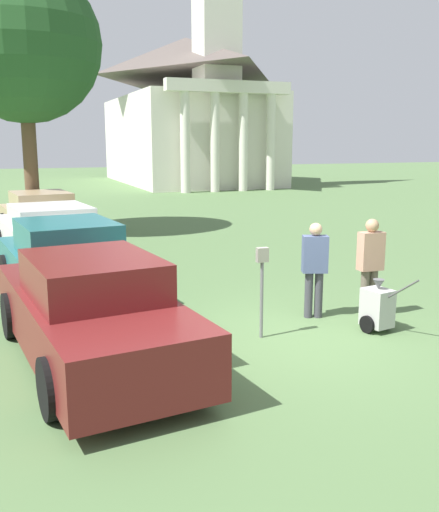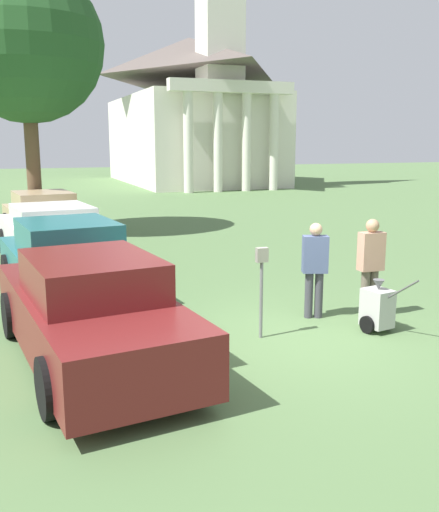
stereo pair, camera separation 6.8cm
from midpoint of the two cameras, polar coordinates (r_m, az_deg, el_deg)
name	(u,v)px [view 1 (the left image)]	position (r m, az deg, el deg)	size (l,w,h in m)	color
ground_plane	(291,339)	(8.87, 6.94, -8.23)	(120.00, 120.00, 0.00)	#517042
parked_car_maroon	(91,312)	(7.96, -12.95, -5.48)	(2.34, 4.96, 1.49)	maroon
parked_car_teal	(67,265)	(10.92, -15.20, -0.89)	(2.38, 4.80, 1.55)	#23666B
parked_car_white	(50,236)	(14.59, -16.68, 1.94)	(2.55, 5.25, 1.45)	silver
parked_car_tan	(41,218)	(18.07, -17.52, 3.64)	(2.35, 4.85, 1.49)	tan
parking_meter	(262,276)	(8.61, 4.05, -1.97)	(0.18, 0.09, 1.41)	slate
person_worker	(315,265)	(9.74, 9.30, -0.85)	(0.47, 0.35, 1.63)	#3F3F47
person_supervisor	(370,262)	(9.96, 14.66, -0.56)	(0.43, 0.23, 1.70)	#665B4C
equipment_cart	(377,307)	(9.38, 15.31, -4.99)	(0.51, 1.00, 1.00)	#B2B2AD
church	(189,101)	(41.95, -3.15, 15.22)	(9.28, 16.68, 25.29)	silver
shade_tree	(23,45)	(19.38, -19.16, 19.34)	(4.75, 4.75, 8.25)	brown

